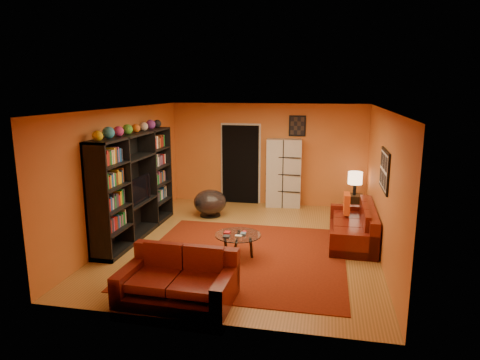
% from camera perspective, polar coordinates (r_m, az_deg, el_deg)
% --- Properties ---
extents(floor, '(6.00, 6.00, 0.00)m').
position_cam_1_polar(floor, '(8.50, 0.71, -8.33)').
color(floor, olive).
rests_on(floor, ground).
extents(ceiling, '(6.00, 6.00, 0.00)m').
position_cam_1_polar(ceiling, '(7.97, 0.76, 9.47)').
color(ceiling, white).
rests_on(ceiling, wall_back).
extents(wall_back, '(6.00, 0.00, 6.00)m').
position_cam_1_polar(wall_back, '(11.05, 3.67, 3.42)').
color(wall_back, '#C8692B').
rests_on(wall_back, floor).
extents(wall_front, '(6.00, 0.00, 6.00)m').
position_cam_1_polar(wall_front, '(5.32, -5.40, -6.23)').
color(wall_front, '#C8692B').
rests_on(wall_front, floor).
extents(wall_left, '(0.00, 6.00, 6.00)m').
position_cam_1_polar(wall_left, '(8.94, -15.21, 0.94)').
color(wall_left, '#C8692B').
rests_on(wall_left, floor).
extents(wall_right, '(0.00, 6.00, 6.00)m').
position_cam_1_polar(wall_right, '(8.06, 18.47, -0.46)').
color(wall_right, '#C8692B').
rests_on(wall_right, floor).
extents(rug, '(3.60, 3.60, 0.01)m').
position_cam_1_polar(rug, '(7.84, 0.46, -10.09)').
color(rug, '#58170A').
rests_on(rug, floor).
extents(doorway, '(0.95, 0.10, 2.04)m').
position_cam_1_polar(doorway, '(11.17, 0.06, 2.08)').
color(doorway, black).
rests_on(doorway, floor).
extents(wall_art_right, '(0.03, 1.00, 0.70)m').
position_cam_1_polar(wall_art_right, '(7.71, 18.72, 1.25)').
color(wall_art_right, black).
rests_on(wall_art_right, wall_right).
extents(wall_art_back, '(0.42, 0.03, 0.52)m').
position_cam_1_polar(wall_art_back, '(10.86, 7.66, 7.17)').
color(wall_art_back, black).
rests_on(wall_art_back, wall_back).
extents(entertainment_unit, '(0.45, 3.00, 2.10)m').
position_cam_1_polar(entertainment_unit, '(8.89, -13.83, -0.70)').
color(entertainment_unit, black).
rests_on(entertainment_unit, floor).
extents(tv, '(0.91, 0.12, 0.52)m').
position_cam_1_polar(tv, '(8.81, -13.76, -1.27)').
color(tv, black).
rests_on(tv, entertainment_unit).
extents(sofa, '(0.87, 2.10, 0.85)m').
position_cam_1_polar(sofa, '(8.81, 15.26, -6.05)').
color(sofa, '#53110B').
rests_on(sofa, rug).
extents(loveseat, '(1.63, 1.01, 0.85)m').
position_cam_1_polar(loveseat, '(6.36, -8.12, -12.99)').
color(loveseat, '#53110B').
rests_on(loveseat, rug).
extents(throw_pillow, '(0.12, 0.42, 0.42)m').
position_cam_1_polar(throw_pillow, '(9.15, 14.05, -3.06)').
color(throw_pillow, '#EC5A1A').
rests_on(throw_pillow, sofa).
extents(coffee_table, '(0.83, 0.83, 0.41)m').
position_cam_1_polar(coffee_table, '(7.69, -0.26, -7.60)').
color(coffee_table, silver).
rests_on(coffee_table, floor).
extents(storage_cabinet, '(0.89, 0.45, 1.73)m').
position_cam_1_polar(storage_cabinet, '(10.88, 5.84, 0.91)').
color(storage_cabinet, beige).
rests_on(storage_cabinet, floor).
extents(bowl_chair, '(0.78, 0.78, 0.63)m').
position_cam_1_polar(bowl_chair, '(10.13, -4.01, -2.97)').
color(bowl_chair, black).
rests_on(bowl_chair, floor).
extents(side_table, '(0.41, 0.41, 0.50)m').
position_cam_1_polar(side_table, '(10.54, 14.91, -3.25)').
color(side_table, black).
rests_on(side_table, floor).
extents(table_lamp, '(0.33, 0.33, 0.55)m').
position_cam_1_polar(table_lamp, '(10.39, 15.10, 0.19)').
color(table_lamp, black).
rests_on(table_lamp, side_table).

